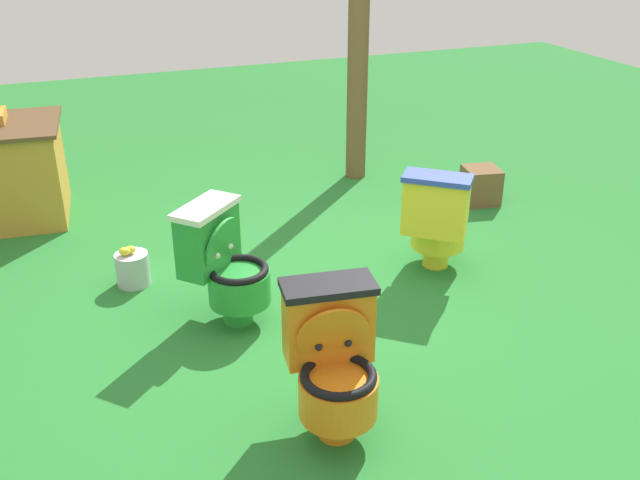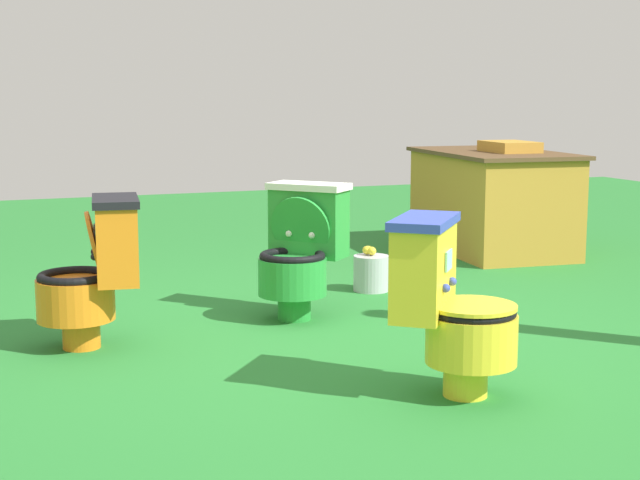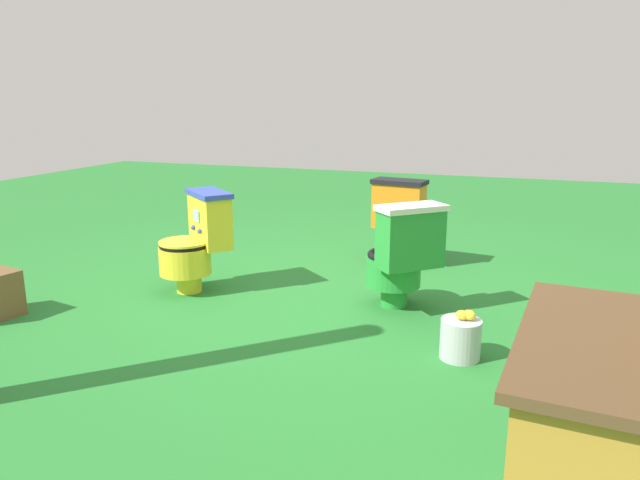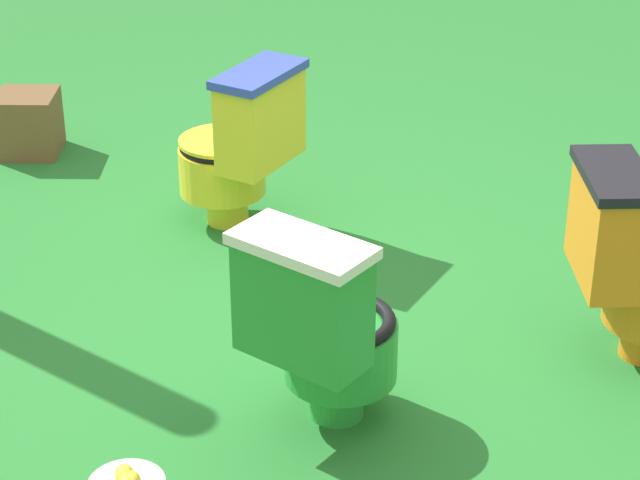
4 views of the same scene
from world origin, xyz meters
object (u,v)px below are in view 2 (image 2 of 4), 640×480
at_px(toilet_green, 300,249).
at_px(vendor_table, 492,200).
at_px(toilet_yellow, 450,306).
at_px(toilet_orange, 95,271).
at_px(lemon_bucket, 371,272).

height_order(toilet_green, vendor_table, vendor_table).
distance_m(toilet_green, vendor_table, 2.59).
relative_size(toilet_yellow, toilet_orange, 1.00).
xyz_separation_m(vendor_table, lemon_bucket, (1.02, -1.48, -0.28)).
height_order(toilet_yellow, toilet_green, same).
bearing_deg(toilet_orange, toilet_green, -70.59).
bearing_deg(lemon_bucket, toilet_green, -53.46).
bearing_deg(toilet_yellow, toilet_orange, -95.61).
distance_m(toilet_orange, toilet_green, 1.15).
relative_size(toilet_orange, toilet_green, 1.00).
xyz_separation_m(toilet_green, vendor_table, (-1.49, 2.12, 0.02)).
height_order(vendor_table, lemon_bucket, vendor_table).
bearing_deg(toilet_green, lemon_bucket, -96.59).
bearing_deg(vendor_table, lemon_bucket, -55.56).
relative_size(toilet_yellow, vendor_table, 0.47).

